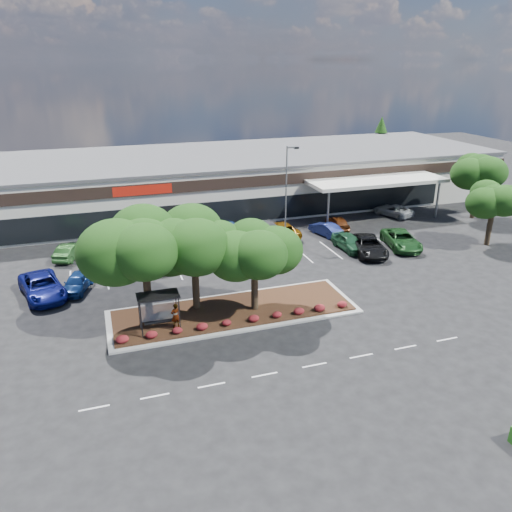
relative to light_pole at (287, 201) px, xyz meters
name	(u,v)px	position (x,y,z in m)	size (l,w,h in m)	color
ground	(279,335)	(-7.30, -17.27, -4.25)	(160.00, 160.00, 0.00)	black
retail_store	(184,181)	(-7.24, 16.64, -1.10)	(80.40, 25.20, 6.25)	beige
landscape_island	(234,311)	(-9.30, -13.27, -4.13)	(18.00, 6.00, 0.26)	#ABABA6
lane_markings	(234,276)	(-7.44, -6.85, -4.25)	(33.12, 20.06, 0.01)	silver
shrub_row	(242,320)	(-9.30, -15.37, -3.74)	(17.00, 0.80, 0.50)	maroon
bus_shelter	(158,301)	(-14.80, -14.32, -1.95)	(2.75, 1.55, 2.59)	black
island_tree_west	(145,267)	(-15.30, -12.77, -0.05)	(7.20, 7.20, 7.89)	#1A370E
island_tree_mid	(195,261)	(-11.80, -12.07, -0.33)	(6.60, 6.60, 7.32)	#1A370E
island_tree_east	(255,268)	(-7.80, -13.57, -0.74)	(5.80, 5.80, 6.50)	#1A370E
tree_east_near	(492,213)	(18.70, -7.27, -1.00)	(5.60, 5.60, 6.51)	#1A370E
tree_east_far	(477,186)	(23.70, 0.73, -0.44)	(6.40, 6.40, 7.62)	#1A370E
conifer_north_east	(380,144)	(26.70, 26.73, 0.25)	(3.96, 3.96, 9.00)	#1A370E
person_waiting	(175,316)	(-13.74, -14.51, -3.11)	(0.65, 0.42, 1.78)	#594C47
light_pole	(287,201)	(0.00, 0.00, 0.00)	(1.43, 0.50, 9.61)	#ABABA6
car_0	(42,287)	(-22.68, -6.00, -3.41)	(2.79, 6.04, 1.68)	navy
car_1	(77,282)	(-20.13, -5.67, -3.54)	(1.69, 4.21, 1.43)	navy
car_2	(157,259)	(-13.44, -2.77, -3.51)	(2.09, 5.13, 1.49)	#B2B6BE
car_3	(213,252)	(-8.18, -2.41, -3.55)	(1.49, 4.28, 1.41)	maroon
car_4	(271,249)	(-2.78, -3.26, -3.58)	(1.42, 4.07, 1.34)	navy
car_6	(368,246)	(6.12, -5.76, -3.44)	(2.69, 5.83, 1.62)	black
car_7	(349,242)	(4.90, -4.19, -3.47)	(1.85, 4.59, 1.56)	#1D4B2B
car_8	(401,240)	(10.06, -5.29, -3.45)	(2.68, 5.82, 1.62)	#1D4B1E
car_9	(70,251)	(-20.82, 1.92, -3.54)	(1.52, 4.35, 1.43)	#204A1D
car_10	(128,240)	(-15.44, 3.19, -3.52)	(2.05, 5.05, 1.47)	#1D5220
car_11	(171,230)	(-10.91, 4.73, -3.41)	(1.99, 4.95, 1.69)	#741803
car_12	(224,228)	(-5.43, 4.15, -3.55)	(1.48, 4.24, 1.40)	navy
car_13	(263,229)	(-1.74, 2.12, -3.39)	(2.41, 5.93, 1.72)	#585860
car_14	(281,229)	(0.11, 1.60, -3.51)	(2.46, 5.33, 1.48)	#6F4107
car_15	(326,229)	(4.62, 0.41, -3.57)	(1.45, 4.15, 1.37)	navy
car_16	(337,223)	(6.77, 1.93, -3.55)	(1.67, 4.16, 1.42)	#6D3111
car_17	(393,210)	(15.26, 4.30, -3.58)	(2.24, 4.85, 1.35)	#AAB1B5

